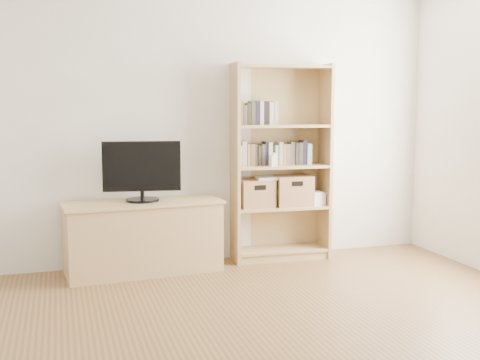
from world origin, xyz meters
name	(u,v)px	position (x,y,z in m)	size (l,w,h in m)	color
back_wall	(207,124)	(0.00, 2.50, 1.30)	(4.50, 0.02, 2.60)	beige
tv_stand	(143,238)	(-0.65, 2.25, 0.31)	(1.34, 0.50, 0.62)	tan
bookshelf	(281,163)	(0.68, 2.33, 0.93)	(0.93, 0.33, 1.87)	tan
television	(142,171)	(-0.65, 2.25, 0.91)	(0.68, 0.05, 0.53)	black
books_row_mid	(280,153)	(0.68, 2.35, 1.03)	(0.85, 0.17, 0.23)	#BDAE97
books_row_upper	(260,115)	(0.47, 2.36, 1.39)	(0.36, 0.13, 0.19)	#BDAE97
baby_monitor	(274,161)	(0.57, 2.23, 0.97)	(0.05, 0.03, 0.10)	white
basket_left	(256,193)	(0.43, 2.34, 0.65)	(0.32, 0.26, 0.26)	#AB794D
basket_right	(292,190)	(0.79, 2.32, 0.66)	(0.35, 0.29, 0.29)	#AB794D
laptop	(272,178)	(0.60, 2.33, 0.79)	(0.31, 0.22, 0.02)	silver
magazine_stack	(312,199)	(1.00, 2.31, 0.57)	(0.16, 0.24, 0.11)	beige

